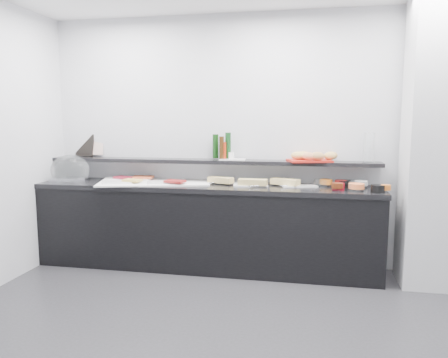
% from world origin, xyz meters
% --- Properties ---
extents(ground, '(5.00, 5.00, 0.00)m').
position_xyz_m(ground, '(0.00, 0.00, 0.00)').
color(ground, '#2D2D30').
rests_on(ground, ground).
extents(back_wall, '(5.00, 0.02, 2.70)m').
position_xyz_m(back_wall, '(0.00, 2.00, 1.35)').
color(back_wall, silver).
rests_on(back_wall, ground).
extents(column, '(0.50, 0.50, 2.70)m').
position_xyz_m(column, '(1.50, 1.65, 1.35)').
color(column, silver).
rests_on(column, ground).
extents(buffet_cabinet, '(3.60, 0.60, 0.85)m').
position_xyz_m(buffet_cabinet, '(-0.70, 1.70, 0.42)').
color(buffet_cabinet, black).
rests_on(buffet_cabinet, ground).
extents(counter_top, '(3.62, 0.62, 0.05)m').
position_xyz_m(counter_top, '(-0.70, 1.70, 0.88)').
color(counter_top, black).
rests_on(counter_top, buffet_cabinet).
extents(wall_shelf, '(3.60, 0.25, 0.04)m').
position_xyz_m(wall_shelf, '(-0.70, 1.88, 1.13)').
color(wall_shelf, black).
rests_on(wall_shelf, back_wall).
extents(cloche_base, '(0.44, 0.35, 0.04)m').
position_xyz_m(cloche_base, '(-2.27, 1.71, 0.92)').
color(cloche_base, silver).
rests_on(cloche_base, counter_top).
extents(cloche_dome, '(0.49, 0.42, 0.34)m').
position_xyz_m(cloche_dome, '(-2.24, 1.67, 1.03)').
color(cloche_dome, silver).
rests_on(cloche_dome, cloche_base).
extents(linen_runner, '(1.28, 0.85, 0.01)m').
position_xyz_m(linen_runner, '(-1.27, 1.71, 0.91)').
color(linen_runner, white).
rests_on(linen_runner, counter_top).
extents(platter_meat_a, '(0.36, 0.29, 0.01)m').
position_xyz_m(platter_meat_a, '(-1.73, 1.82, 0.92)').
color(platter_meat_a, white).
rests_on(platter_meat_a, linen_runner).
extents(food_meat_a, '(0.23, 0.18, 0.02)m').
position_xyz_m(food_meat_a, '(-1.65, 1.78, 0.94)').
color(food_meat_a, maroon).
rests_on(food_meat_a, platter_meat_a).
extents(platter_salmon, '(0.31, 0.22, 0.01)m').
position_xyz_m(platter_salmon, '(-1.50, 1.80, 0.92)').
color(platter_salmon, silver).
rests_on(platter_salmon, linen_runner).
extents(food_salmon, '(0.24, 0.17, 0.02)m').
position_xyz_m(food_salmon, '(-1.46, 1.85, 0.94)').
color(food_salmon, '#EC5A30').
rests_on(food_salmon, platter_salmon).
extents(platter_cheese, '(0.37, 0.32, 0.01)m').
position_xyz_m(platter_cheese, '(-1.63, 1.55, 0.92)').
color(platter_cheese, white).
rests_on(platter_cheese, linen_runner).
extents(food_cheese, '(0.21, 0.16, 0.02)m').
position_xyz_m(food_cheese, '(-1.47, 1.58, 0.94)').
color(food_cheese, '#D8B754').
rests_on(food_cheese, platter_cheese).
extents(platter_meat_b, '(0.33, 0.27, 0.01)m').
position_xyz_m(platter_meat_b, '(-1.17, 1.64, 0.92)').
color(platter_meat_b, white).
rests_on(platter_meat_b, linen_runner).
extents(food_meat_b, '(0.23, 0.17, 0.02)m').
position_xyz_m(food_meat_b, '(-1.00, 1.60, 0.94)').
color(food_meat_b, maroon).
rests_on(food_meat_b, platter_meat_b).
extents(sandwich_plate_left, '(0.33, 0.16, 0.01)m').
position_xyz_m(sandwich_plate_left, '(-0.43, 1.83, 0.91)').
color(sandwich_plate_left, white).
rests_on(sandwich_plate_left, counter_top).
extents(sandwich_food_left, '(0.29, 0.19, 0.06)m').
position_xyz_m(sandwich_food_left, '(-0.55, 1.76, 0.94)').
color(sandwich_food_left, tan).
rests_on(sandwich_food_left, sandwich_plate_left).
extents(tongs_left, '(0.13, 0.10, 0.01)m').
position_xyz_m(tongs_left, '(-0.60, 1.74, 0.92)').
color(tongs_left, silver).
rests_on(tongs_left, sandwich_plate_left).
extents(sandwich_plate_mid, '(0.37, 0.21, 0.01)m').
position_xyz_m(sandwich_plate_mid, '(-0.22, 1.70, 0.91)').
color(sandwich_plate_mid, white).
rests_on(sandwich_plate_mid, counter_top).
extents(sandwich_food_mid, '(0.30, 0.13, 0.06)m').
position_xyz_m(sandwich_food_mid, '(-0.19, 1.67, 0.94)').
color(sandwich_food_mid, tan).
rests_on(sandwich_food_mid, sandwich_plate_mid).
extents(tongs_mid, '(0.14, 0.09, 0.01)m').
position_xyz_m(tongs_mid, '(-0.15, 1.60, 0.92)').
color(tongs_mid, silver).
rests_on(tongs_mid, sandwich_plate_mid).
extents(sandwich_plate_right, '(0.38, 0.23, 0.01)m').
position_xyz_m(sandwich_plate_right, '(0.28, 1.75, 0.91)').
color(sandwich_plate_right, white).
rests_on(sandwich_plate_right, counter_top).
extents(sandwich_food_right, '(0.31, 0.22, 0.06)m').
position_xyz_m(sandwich_food_right, '(0.13, 1.77, 0.94)').
color(sandwich_food_right, '#E1C776').
rests_on(sandwich_food_right, sandwich_plate_right).
extents(tongs_right, '(0.14, 0.09, 0.01)m').
position_xyz_m(tongs_right, '(0.15, 1.69, 0.92)').
color(tongs_right, silver).
rests_on(tongs_right, sandwich_plate_right).
extents(bowl_glass_fruit, '(0.18, 0.18, 0.07)m').
position_xyz_m(bowl_glass_fruit, '(0.50, 1.82, 0.94)').
color(bowl_glass_fruit, white).
rests_on(bowl_glass_fruit, counter_top).
extents(fill_glass_fruit, '(0.14, 0.14, 0.05)m').
position_xyz_m(fill_glass_fruit, '(0.54, 1.83, 0.95)').
color(fill_glass_fruit, orange).
rests_on(fill_glass_fruit, bowl_glass_fruit).
extents(bowl_black_jam, '(0.19, 0.19, 0.07)m').
position_xyz_m(bowl_black_jam, '(0.71, 1.80, 0.94)').
color(bowl_black_jam, black).
rests_on(bowl_black_jam, counter_top).
extents(fill_black_jam, '(0.13, 0.13, 0.05)m').
position_xyz_m(fill_black_jam, '(0.69, 1.80, 0.95)').
color(fill_black_jam, '#530C0B').
rests_on(fill_black_jam, bowl_black_jam).
extents(bowl_glass_cream, '(0.24, 0.24, 0.07)m').
position_xyz_m(bowl_glass_cream, '(0.85, 1.81, 0.94)').
color(bowl_glass_cream, silver).
rests_on(bowl_glass_cream, counter_top).
extents(fill_glass_cream, '(0.16, 0.16, 0.05)m').
position_xyz_m(fill_glass_cream, '(0.89, 1.81, 0.95)').
color(fill_glass_cream, white).
rests_on(fill_glass_cream, bowl_glass_cream).
extents(bowl_red_jam, '(0.14, 0.14, 0.07)m').
position_xyz_m(bowl_red_jam, '(0.65, 1.60, 0.94)').
color(bowl_red_jam, maroon).
rests_on(bowl_red_jam, counter_top).
extents(fill_red_jam, '(0.13, 0.13, 0.05)m').
position_xyz_m(fill_red_jam, '(0.64, 1.58, 0.95)').
color(fill_red_jam, '#501E0B').
rests_on(fill_red_jam, bowl_red_jam).
extents(bowl_glass_salmon, '(0.19, 0.19, 0.07)m').
position_xyz_m(bowl_glass_salmon, '(0.82, 1.59, 0.94)').
color(bowl_glass_salmon, white).
rests_on(bowl_glass_salmon, counter_top).
extents(fill_glass_salmon, '(0.18, 0.18, 0.05)m').
position_xyz_m(fill_glass_salmon, '(0.82, 1.58, 0.95)').
color(fill_glass_salmon, orange).
rests_on(fill_glass_salmon, bowl_glass_salmon).
extents(bowl_black_fruit, '(0.18, 0.18, 0.07)m').
position_xyz_m(bowl_black_fruit, '(1.01, 1.54, 0.94)').
color(bowl_black_fruit, black).
rests_on(bowl_black_fruit, counter_top).
extents(fill_black_fruit, '(0.09, 0.09, 0.05)m').
position_xyz_m(fill_black_fruit, '(1.08, 1.55, 0.95)').
color(fill_black_fruit, '#C8601B').
rests_on(fill_black_fruit, bowl_black_fruit).
extents(framed_print, '(0.25, 0.12, 0.26)m').
position_xyz_m(framed_print, '(-2.23, 2.00, 1.28)').
color(framed_print, black).
rests_on(framed_print, wall_shelf).
extents(print_art, '(0.19, 0.06, 0.22)m').
position_xyz_m(print_art, '(-2.09, 1.99, 1.28)').
color(print_art, '#D0A296').
rests_on(print_art, framed_print).
extents(condiment_tray, '(0.29, 0.18, 0.01)m').
position_xyz_m(condiment_tray, '(-0.44, 1.88, 1.16)').
color(condiment_tray, white).
rests_on(condiment_tray, wall_shelf).
extents(bottle_green_a, '(0.08, 0.08, 0.26)m').
position_xyz_m(bottle_green_a, '(-0.64, 1.93, 1.29)').
color(bottle_green_a, '#0F330E').
rests_on(bottle_green_a, condiment_tray).
extents(bottle_brown, '(0.06, 0.06, 0.24)m').
position_xyz_m(bottle_brown, '(-0.56, 1.86, 1.28)').
color(bottle_brown, '#341E09').
rests_on(bottle_brown, condiment_tray).
extents(bottle_green_b, '(0.07, 0.07, 0.28)m').
position_xyz_m(bottle_green_b, '(-0.50, 1.91, 1.30)').
color(bottle_green_b, '#103D16').
rests_on(bottle_green_b, condiment_tray).
extents(bottle_hot, '(0.05, 0.05, 0.18)m').
position_xyz_m(bottle_hot, '(-0.53, 1.87, 1.25)').
color(bottle_hot, '#A9260C').
rests_on(bottle_hot, condiment_tray).
extents(shaker_salt, '(0.04, 0.04, 0.07)m').
position_xyz_m(shaker_salt, '(-0.44, 1.91, 1.20)').
color(shaker_salt, white).
rests_on(shaker_salt, condiment_tray).
extents(shaker_pepper, '(0.04, 0.04, 0.07)m').
position_xyz_m(shaker_pepper, '(-0.46, 1.86, 1.20)').
color(shaker_pepper, white).
rests_on(shaker_pepper, condiment_tray).
extents(bread_tray, '(0.49, 0.41, 0.02)m').
position_xyz_m(bread_tray, '(0.37, 1.85, 1.16)').
color(bread_tray, red).
rests_on(bread_tray, wall_shelf).
extents(bread_roll_nw, '(0.15, 0.11, 0.08)m').
position_xyz_m(bread_roll_nw, '(0.30, 1.91, 1.21)').
color(bread_roll_nw, tan).
rests_on(bread_roll_nw, bread_tray).
extents(bread_roll_n, '(0.16, 0.13, 0.08)m').
position_xyz_m(bread_roll_n, '(0.31, 1.92, 1.21)').
color(bread_roll_n, '#C6854B').
rests_on(bread_roll_n, bread_tray).
extents(bread_roll_ne, '(0.14, 0.10, 0.08)m').
position_xyz_m(bread_roll_ne, '(0.59, 1.92, 1.21)').
color(bread_roll_ne, tan).
rests_on(bread_roll_ne, bread_tray).
extents(bread_roll_sw, '(0.13, 0.09, 0.08)m').
position_xyz_m(bread_roll_sw, '(0.36, 1.78, 1.21)').
color(bread_roll_sw, '#CE7E4E').
rests_on(bread_roll_sw, bread_tray).
extents(bread_roll_s, '(0.16, 0.12, 0.08)m').
position_xyz_m(bread_roll_s, '(0.45, 1.79, 1.21)').
color(bread_roll_s, '#AA7841').
rests_on(bread_roll_s, bread_tray).
extents(bread_roll_se, '(0.16, 0.13, 0.08)m').
position_xyz_m(bread_roll_se, '(0.45, 1.86, 1.21)').
color(bread_roll_se, tan).
rests_on(bread_roll_se, bread_tray).
extents(bread_roll_midw, '(0.17, 0.12, 0.08)m').
position_xyz_m(bread_roll_midw, '(0.26, 1.85, 1.21)').
color(bread_roll_midw, gold).
rests_on(bread_roll_midw, bread_tray).
extents(bread_roll_mide, '(0.14, 0.10, 0.08)m').
position_xyz_m(bread_roll_mide, '(0.58, 1.86, 1.21)').
color(bread_roll_mide, gold).
rests_on(bread_roll_mide, bread_tray).
extents(carafe, '(0.14, 0.14, 0.30)m').
position_xyz_m(carafe, '(0.96, 1.88, 1.30)').
color(carafe, white).
rests_on(carafe, wall_shelf).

